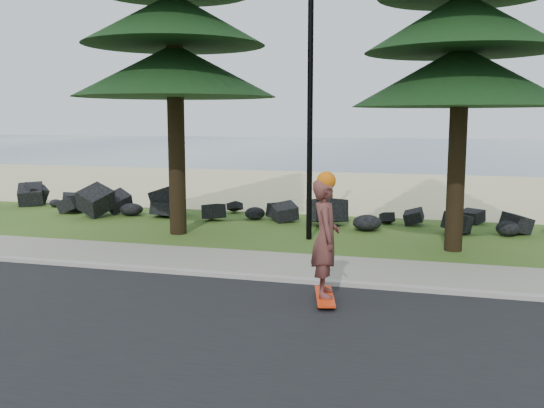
% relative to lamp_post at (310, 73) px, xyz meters
% --- Properties ---
extents(ground, '(160.00, 160.00, 0.00)m').
position_rel_lamp_post_xyz_m(ground, '(0.00, -3.20, -4.13)').
color(ground, '#355D1D').
rests_on(ground, ground).
extents(road, '(160.00, 7.00, 0.02)m').
position_rel_lamp_post_xyz_m(road, '(0.00, -7.70, -4.12)').
color(road, black).
rests_on(road, ground).
extents(kerb, '(160.00, 0.20, 0.10)m').
position_rel_lamp_post_xyz_m(kerb, '(0.00, -4.10, -4.08)').
color(kerb, '#AAA199').
rests_on(kerb, ground).
extents(sidewalk, '(160.00, 2.00, 0.08)m').
position_rel_lamp_post_xyz_m(sidewalk, '(0.00, -3.00, -4.09)').
color(sidewalk, '#9D9783').
rests_on(sidewalk, ground).
extents(beach_sand, '(160.00, 15.00, 0.01)m').
position_rel_lamp_post_xyz_m(beach_sand, '(0.00, 11.30, -4.13)').
color(beach_sand, beige).
rests_on(beach_sand, ground).
extents(ocean, '(160.00, 58.00, 0.01)m').
position_rel_lamp_post_xyz_m(ocean, '(0.00, 47.80, -4.13)').
color(ocean, '#405A7A').
rests_on(ocean, ground).
extents(seawall_boulders, '(60.00, 2.40, 1.10)m').
position_rel_lamp_post_xyz_m(seawall_boulders, '(0.00, 2.40, -4.13)').
color(seawall_boulders, black).
rests_on(seawall_boulders, ground).
extents(lamp_post, '(0.25, 0.14, 8.14)m').
position_rel_lamp_post_xyz_m(lamp_post, '(0.00, 0.00, 0.00)').
color(lamp_post, black).
rests_on(lamp_post, ground).
extents(skateboarder, '(0.62, 1.20, 2.18)m').
position_rel_lamp_post_xyz_m(skateboarder, '(1.37, -5.14, -3.04)').
color(skateboarder, red).
rests_on(skateboarder, ground).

